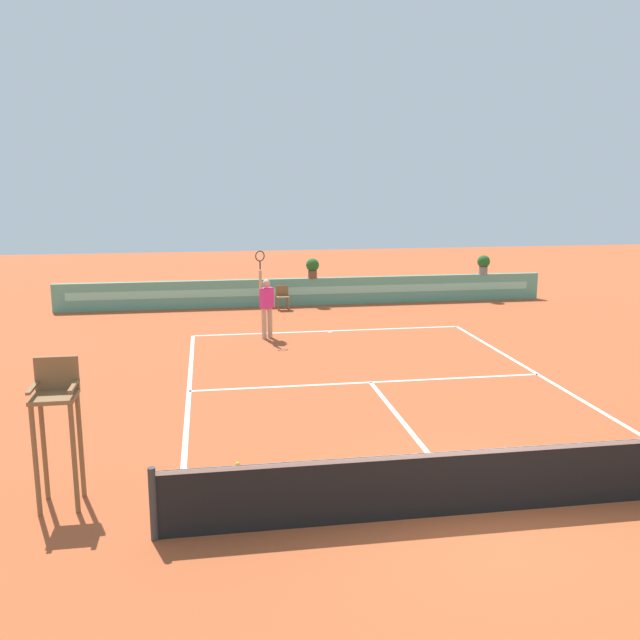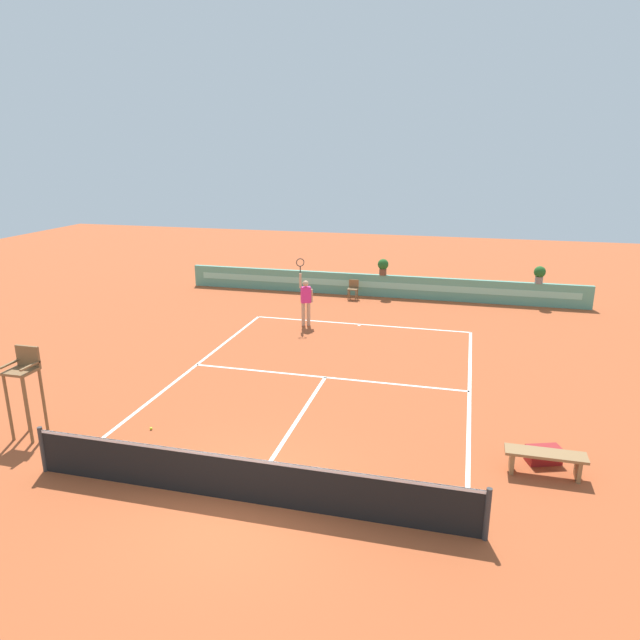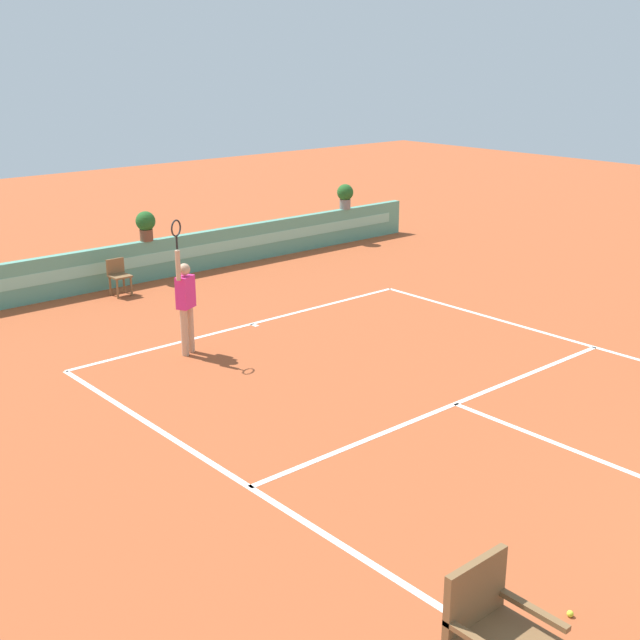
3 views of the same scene
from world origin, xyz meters
name	(u,v)px [view 2 (image 2 of 3)]	position (x,y,z in m)	size (l,w,h in m)	color
ground_plane	(322,383)	(0.00, 6.00, 0.00)	(60.00, 60.00, 0.00)	#A84C28
court_lines	(328,373)	(0.00, 6.72, 0.00)	(8.32, 11.94, 0.01)	white
net	(243,478)	(0.00, 0.00, 0.51)	(8.92, 0.10, 1.00)	#333333
back_wall_barrier	(378,286)	(0.00, 16.39, 0.50)	(18.00, 0.21, 1.00)	#599E84
umpire_chair	(25,382)	(-5.78, 1.26, 1.34)	(0.60, 0.60, 2.14)	brown
ball_kid_chair	(353,288)	(-1.01, 15.66, 0.48)	(0.44, 0.44, 0.85)	brown
bench_courtside	(545,458)	(5.61, 2.43, 0.38)	(1.60, 0.44, 0.51)	olive
gear_bag	(544,455)	(5.66, 2.94, 0.18)	(0.70, 0.36, 0.36)	maroon
tennis_player	(306,299)	(-1.96, 11.24, 1.05)	(0.57, 0.36, 2.58)	tan
tennis_ball_near_baseline	(151,428)	(-3.24, 2.18, 0.03)	(0.07, 0.07, 0.07)	#CCE033
potted_plant_centre	(383,266)	(0.18, 16.39, 1.41)	(0.48, 0.48, 0.72)	brown
potted_plant_far_right	(540,274)	(6.79, 16.39, 1.41)	(0.48, 0.48, 0.72)	gray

